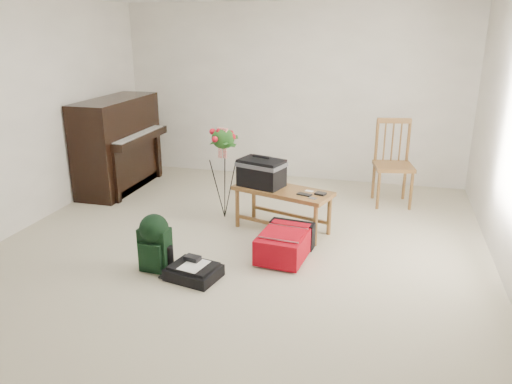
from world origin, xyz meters
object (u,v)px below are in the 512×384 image
(flower_stand, at_px, (224,173))
(dining_chair, at_px, (394,164))
(bench, at_px, (267,179))
(green_backpack, at_px, (155,240))
(piano, at_px, (119,146))
(black_duffel, at_px, (194,271))
(red_suitcase, at_px, (286,241))

(flower_stand, bearing_deg, dining_chair, 45.09)
(bench, distance_m, green_backpack, 1.47)
(piano, height_order, black_duffel, piano)
(black_duffel, bearing_deg, red_suitcase, 55.89)
(green_backpack, relative_size, flower_stand, 0.50)
(bench, relative_size, dining_chair, 1.08)
(bench, height_order, dining_chair, dining_chair)
(bench, xyz_separation_m, green_backpack, (-0.76, -1.22, -0.28))
(piano, height_order, green_backpack, piano)
(dining_chair, height_order, flower_stand, flower_stand)
(piano, height_order, flower_stand, piano)
(dining_chair, bearing_deg, black_duffel, -134.71)
(black_duffel, bearing_deg, green_backpack, -175.81)
(red_suitcase, height_order, green_backpack, green_backpack)
(piano, xyz_separation_m, bench, (2.35, -0.96, -0.01))
(bench, relative_size, black_duffel, 2.28)
(flower_stand, bearing_deg, green_backpack, -80.42)
(dining_chair, xyz_separation_m, flower_stand, (-1.92, -1.03, 0.02))
(green_backpack, bearing_deg, red_suitcase, 32.98)
(black_duffel, bearing_deg, flower_stand, 109.82)
(red_suitcase, bearing_deg, dining_chair, 67.73)
(piano, relative_size, bench, 1.29)
(red_suitcase, distance_m, green_backpack, 1.29)
(dining_chair, relative_size, green_backpack, 1.94)
(red_suitcase, bearing_deg, green_backpack, -144.51)
(dining_chair, distance_m, green_backpack, 3.27)
(black_duffel, relative_size, green_backpack, 0.92)
(piano, xyz_separation_m, flower_stand, (1.77, -0.71, -0.06))
(bench, relative_size, green_backpack, 2.09)
(green_backpack, bearing_deg, bench, 61.29)
(black_duffel, bearing_deg, dining_chair, 68.11)
(red_suitcase, xyz_separation_m, black_duffel, (-0.71, -0.69, -0.08))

